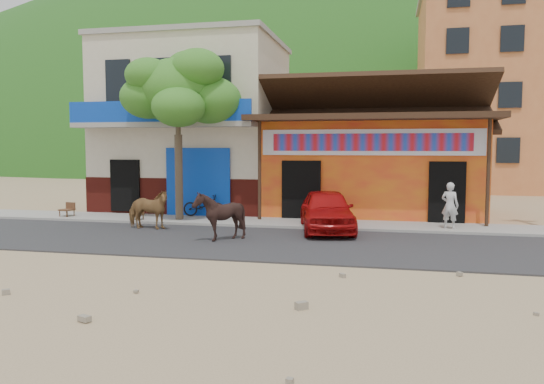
{
  "coord_description": "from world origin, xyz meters",
  "views": [
    {
      "loc": [
        2.71,
        -11.77,
        2.7
      ],
      "look_at": [
        -0.59,
        3.0,
        1.4
      ],
      "focal_mm": 35.0,
      "sensor_mm": 36.0,
      "label": 1
    }
  ],
  "objects_px": {
    "tree": "(178,135)",
    "pedestrian": "(450,205)",
    "cow_tan": "(148,209)",
    "cow_dark": "(220,216)",
    "red_car": "(326,210)",
    "cafe_chair_left": "(67,203)",
    "scooter": "(204,205)",
    "cafe_chair_right": "(137,208)"
  },
  "relations": [
    {
      "from": "tree",
      "to": "red_car",
      "type": "bearing_deg",
      "value": -10.55
    },
    {
      "from": "tree",
      "to": "cow_tan",
      "type": "relative_size",
      "value": 3.97
    },
    {
      "from": "red_car",
      "to": "cow_dark",
      "type": "bearing_deg",
      "value": -151.18
    },
    {
      "from": "cow_dark",
      "to": "scooter",
      "type": "relative_size",
      "value": 0.91
    },
    {
      "from": "tree",
      "to": "cafe_chair_left",
      "type": "xyz_separation_m",
      "value": [
        -4.4,
        -0.16,
        -2.53
      ]
    },
    {
      "from": "tree",
      "to": "scooter",
      "type": "relative_size",
      "value": 3.85
    },
    {
      "from": "red_car",
      "to": "cafe_chair_left",
      "type": "distance_m",
      "value": 9.81
    },
    {
      "from": "cafe_chair_right",
      "to": "cow_tan",
      "type": "bearing_deg",
      "value": -44.1
    },
    {
      "from": "pedestrian",
      "to": "cow_tan",
      "type": "bearing_deg",
      "value": 33.62
    },
    {
      "from": "tree",
      "to": "cafe_chair_right",
      "type": "distance_m",
      "value": 2.98
    },
    {
      "from": "cow_tan",
      "to": "cafe_chair_left",
      "type": "height_order",
      "value": "cow_tan"
    },
    {
      "from": "scooter",
      "to": "pedestrian",
      "type": "relative_size",
      "value": 1.06
    },
    {
      "from": "cow_dark",
      "to": "pedestrian",
      "type": "bearing_deg",
      "value": 114.6
    },
    {
      "from": "cow_dark",
      "to": "red_car",
      "type": "relative_size",
      "value": 0.36
    },
    {
      "from": "tree",
      "to": "cafe_chair_left",
      "type": "distance_m",
      "value": 5.08
    },
    {
      "from": "scooter",
      "to": "red_car",
      "type": "bearing_deg",
      "value": -115.44
    },
    {
      "from": "scooter",
      "to": "cafe_chair_left",
      "type": "relative_size",
      "value": 1.64
    },
    {
      "from": "cafe_chair_left",
      "to": "cafe_chair_right",
      "type": "distance_m",
      "value": 3.02
    },
    {
      "from": "tree",
      "to": "pedestrian",
      "type": "height_order",
      "value": "tree"
    },
    {
      "from": "tree",
      "to": "red_car",
      "type": "relative_size",
      "value": 1.55
    },
    {
      "from": "scooter",
      "to": "pedestrian",
      "type": "height_order",
      "value": "pedestrian"
    },
    {
      "from": "cafe_chair_left",
      "to": "pedestrian",
      "type": "bearing_deg",
      "value": 12.78
    },
    {
      "from": "cow_dark",
      "to": "scooter",
      "type": "bearing_deg",
      "value": -156.17
    },
    {
      "from": "red_car",
      "to": "cafe_chair_right",
      "type": "bearing_deg",
      "value": 163.7
    },
    {
      "from": "red_car",
      "to": "cafe_chair_right",
      "type": "distance_m",
      "value": 6.79
    },
    {
      "from": "scooter",
      "to": "cafe_chair_right",
      "type": "height_order",
      "value": "cafe_chair_right"
    },
    {
      "from": "red_car",
      "to": "cafe_chair_left",
      "type": "xyz_separation_m",
      "value": [
        -9.77,
        0.84,
        -0.11
      ]
    },
    {
      "from": "cow_tan",
      "to": "cow_dark",
      "type": "bearing_deg",
      "value": -115.81
    },
    {
      "from": "cow_tan",
      "to": "pedestrian",
      "type": "bearing_deg",
      "value": -78.48
    },
    {
      "from": "tree",
      "to": "cow_tan",
      "type": "xyz_separation_m",
      "value": [
        -0.3,
        -1.89,
        -2.44
      ]
    },
    {
      "from": "tree",
      "to": "scooter",
      "type": "xyz_separation_m",
      "value": [
        0.6,
        0.89,
        -2.59
      ]
    },
    {
      "from": "cafe_chair_left",
      "to": "tree",
      "type": "bearing_deg",
      "value": 14.96
    },
    {
      "from": "red_car",
      "to": "pedestrian",
      "type": "xyz_separation_m",
      "value": [
        3.79,
        0.82,
        0.15
      ]
    },
    {
      "from": "red_car",
      "to": "tree",
      "type": "bearing_deg",
      "value": 157.38
    },
    {
      "from": "cafe_chair_right",
      "to": "scooter",
      "type": "bearing_deg",
      "value": 42.28
    },
    {
      "from": "red_car",
      "to": "cafe_chair_left",
      "type": "height_order",
      "value": "red_car"
    },
    {
      "from": "red_car",
      "to": "scooter",
      "type": "relative_size",
      "value": 2.49
    },
    {
      "from": "tree",
      "to": "cow_tan",
      "type": "bearing_deg",
      "value": -98.99
    },
    {
      "from": "pedestrian",
      "to": "cafe_chair_right",
      "type": "distance_m",
      "value": 10.57
    },
    {
      "from": "pedestrian",
      "to": "cafe_chair_right",
      "type": "height_order",
      "value": "pedestrian"
    },
    {
      "from": "tree",
      "to": "scooter",
      "type": "bearing_deg",
      "value": 55.93
    },
    {
      "from": "cow_tan",
      "to": "tree",
      "type": "bearing_deg",
      "value": -7.7
    }
  ]
}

